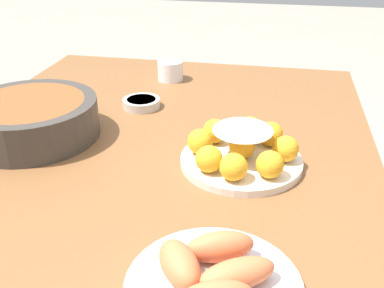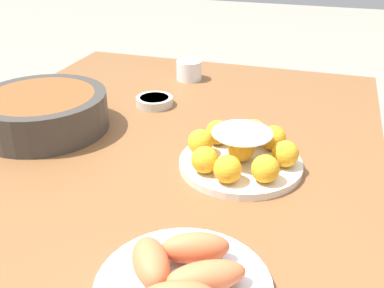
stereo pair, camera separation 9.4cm
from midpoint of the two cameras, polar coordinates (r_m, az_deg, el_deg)
name	(u,v)px [view 1 (the left image)]	position (r m, az deg, el deg)	size (l,w,h in m)	color
dining_table	(146,189)	(1.03, -8.46, -5.77)	(1.40, 1.01, 0.72)	brown
cake_plate	(242,150)	(0.93, 3.45, -0.85)	(0.26, 0.26, 0.09)	silver
serving_bowl	(31,118)	(1.13, -22.10, 3.02)	(0.31, 0.31, 0.09)	#3D3833
sauce_bowl	(142,103)	(1.24, -8.62, 5.16)	(0.10, 0.10, 0.02)	beige
seafood_platter	(213,279)	(0.65, -1.69, -16.91)	(0.25, 0.25, 0.06)	silver
cup_far	(170,71)	(1.43, -4.67, 9.25)	(0.08, 0.08, 0.06)	white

